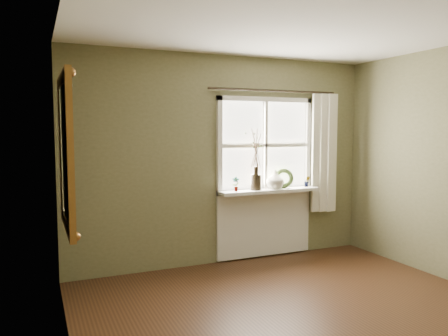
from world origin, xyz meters
TOP-DOWN VIEW (x-y plane):
  - ceiling at (0.00, 0.00)m, footprint 4.50×4.50m
  - wall_back at (0.00, 2.30)m, footprint 4.00×0.10m
  - wall_left at (-2.05, 0.00)m, footprint 0.10×4.50m
  - window_frame at (0.55, 2.23)m, footprint 1.36×0.06m
  - window_sill at (0.55, 2.12)m, footprint 1.36×0.26m
  - window_apron at (0.55, 2.23)m, footprint 1.36×0.04m
  - dark_jug at (0.36, 2.12)m, footprint 0.17×0.17m
  - cream_vase at (0.64, 2.12)m, footprint 0.30×0.30m
  - wreath at (0.79, 2.16)m, footprint 0.28×0.20m
  - potted_plant_left at (0.08, 2.12)m, footprint 0.11×0.10m
  - potted_plant_right at (1.13, 2.12)m, footprint 0.10×0.09m
  - curtain at (1.39, 2.13)m, footprint 0.36×0.12m
  - curtain_rod at (0.65, 2.17)m, footprint 1.84×0.03m
  - gilt_mirror at (-1.96, 1.23)m, footprint 0.10×1.12m

SIDE VIEW (x-z plane):
  - window_apron at x=0.55m, z-range 0.02..0.90m
  - window_sill at x=0.55m, z-range 0.88..0.92m
  - potted_plant_right at x=1.13m, z-range 0.92..1.07m
  - potted_plant_left at x=0.08m, z-range 0.92..1.10m
  - wreath at x=0.79m, z-range 0.88..1.15m
  - dark_jug at x=0.36m, z-range 0.92..1.12m
  - cream_vase at x=0.64m, z-range 0.92..1.16m
  - wall_back at x=0.00m, z-range 0.00..2.60m
  - wall_left at x=-2.05m, z-range 0.00..2.60m
  - curtain at x=1.39m, z-range 0.57..2.16m
  - window_frame at x=0.55m, z-range 0.86..2.10m
  - gilt_mirror at x=-1.96m, z-range 0.82..2.16m
  - curtain_rod at x=0.65m, z-range 2.16..2.20m
  - ceiling at x=0.00m, z-range 2.60..2.60m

